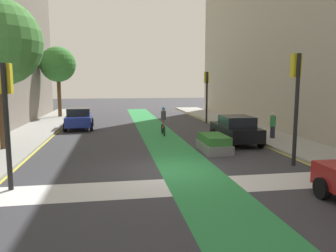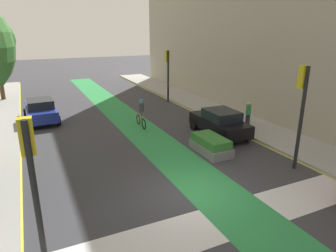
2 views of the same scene
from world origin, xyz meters
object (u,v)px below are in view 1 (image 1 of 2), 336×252
Objects in this scene: traffic_signal_near_left at (7,102)px; street_tree_far at (58,65)px; traffic_signal_near_right at (296,88)px; cyclist_in_lane at (163,121)px; car_blue_left_far at (79,118)px; traffic_signal_far_right at (207,87)px; car_black_right_far at (236,129)px; median_planter at (214,144)px; pedestrian_sidewalk_right_a at (273,125)px.

traffic_signal_near_left is 22.12m from street_tree_far.
traffic_signal_near_right is 9.74m from cyclist_in_lane.
traffic_signal_near_left is 14.06m from car_blue_left_far.
traffic_signal_far_right reaches higher than car_black_right_far.
traffic_signal_near_left is (-10.67, -1.31, -0.37)m from traffic_signal_near_right.
traffic_signal_far_right is 1.82× the size of median_planter.
traffic_signal_near_right is at bearing 7.01° from traffic_signal_near_left.
traffic_signal_far_right is at bearing 100.26° from pedestrian_sidewalk_right_a.
pedestrian_sidewalk_right_a reaches higher than car_blue_left_far.
median_planter is at bearing -104.22° from traffic_signal_far_right.
car_black_right_far is 5.01m from cyclist_in_lane.
traffic_signal_far_right reaches higher than traffic_signal_near_left.
car_blue_left_far is at bearing 86.88° from traffic_signal_near_left.
street_tree_far is at bearing 154.06° from traffic_signal_far_right.
pedestrian_sidewalk_right_a is 21.32m from street_tree_far.
car_black_right_far reaches higher than median_planter.
traffic_signal_near_left is 1.70× the size of median_planter.
pedestrian_sidewalk_right_a is (12.66, 6.91, -1.92)m from traffic_signal_near_left.
car_black_right_far is 20.11m from street_tree_far.
car_blue_left_far reaches higher than median_planter.
cyclist_in_lane reaches higher than car_black_right_far.
traffic_signal_far_right is 14.55m from street_tree_far.
traffic_signal_near_right reaches higher than traffic_signal_near_left.
cyclist_in_lane is 6.82m from pedestrian_sidewalk_right_a.
car_black_right_far is at bearing -43.70° from cyclist_in_lane.
pedestrian_sidewalk_right_a is at bearing 29.64° from median_planter.
traffic_signal_far_right is 10.70m from car_blue_left_far.
pedestrian_sidewalk_right_a is at bearing -45.95° from street_tree_far.
median_planter is at bearing 28.05° from traffic_signal_near_left.
street_tree_far is at bearing 124.69° from cyclist_in_lane.
median_planter is (10.10, -17.54, -4.73)m from street_tree_far.
traffic_signal_near_left is at bearing -93.12° from car_blue_left_far.
traffic_signal_far_right is 9.11m from pedestrian_sidewalk_right_a.
car_blue_left_far is at bearing 144.78° from cyclist_in_lane.
traffic_signal_far_right reaches higher than pedestrian_sidewalk_right_a.
median_planter is at bearing -60.06° from street_tree_far.
traffic_signal_near_right is 10.75m from traffic_signal_near_left.
traffic_signal_near_right is at bearing -109.62° from pedestrian_sidewalk_right_a.
car_blue_left_far is at bearing -170.45° from traffic_signal_far_right.
street_tree_far is (-12.95, 6.30, 2.10)m from traffic_signal_far_right.
traffic_signal_near_right reaches higher than pedestrian_sidewalk_right_a.
traffic_signal_near_left is at bearing -172.99° from traffic_signal_near_right.
traffic_signal_near_left is 19.16m from traffic_signal_far_right.
street_tree_far reaches higher than median_planter.
pedestrian_sidewalk_right_a is at bearing 70.38° from traffic_signal_near_right.
car_black_right_far is 2.59m from pedestrian_sidewalk_right_a.
car_black_right_far is (-0.96, -9.25, -2.23)m from traffic_signal_far_right.
car_black_right_far and car_blue_left_far have the same top height.
street_tree_far reaches higher than car_blue_left_far.
car_black_right_far is 2.77m from median_planter.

